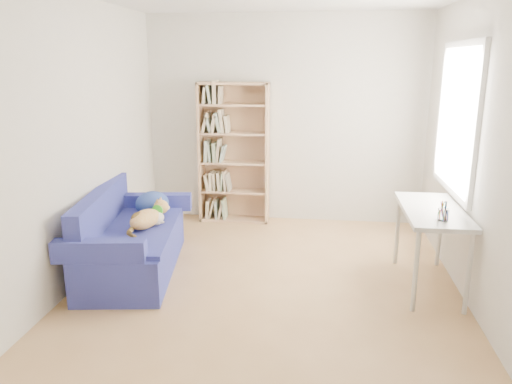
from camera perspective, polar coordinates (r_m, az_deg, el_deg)
ground at (r=4.79m, az=1.32°, el=-10.28°), size 4.00×4.00×0.00m
room_shell at (r=4.38m, az=2.80°, el=9.60°), size 3.54×4.04×2.62m
sofa at (r=5.11m, az=-14.07°, el=-5.30°), size 1.00×1.75×0.81m
bookshelf at (r=6.37m, az=-2.53°, el=3.83°), size 0.89×0.28×1.77m
desk at (r=4.75m, az=19.48°, el=-2.73°), size 0.52×1.13×0.75m
pen_cup at (r=4.40m, az=20.63°, el=-2.26°), size 0.09×0.09×0.17m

